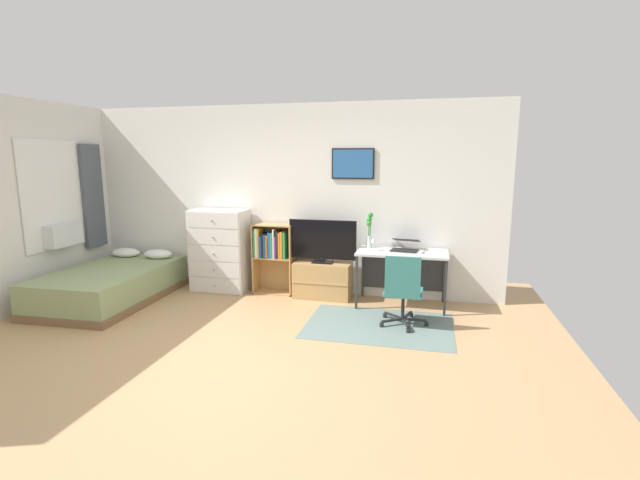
# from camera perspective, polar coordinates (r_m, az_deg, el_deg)

# --- Properties ---
(ground_plane) EXTENTS (7.20, 7.20, 0.00)m
(ground_plane) POSITION_cam_1_polar(r_m,az_deg,el_deg) (4.70, -13.38, -14.28)
(ground_plane) COLOR tan
(wall_back_with_posters) EXTENTS (6.12, 0.09, 2.70)m
(wall_back_with_posters) POSITION_cam_1_polar(r_m,az_deg,el_deg) (6.56, -4.17, 5.16)
(wall_back_with_posters) COLOR silver
(wall_back_with_posters) RESTS_ON ground_plane
(area_rug) EXTENTS (1.70, 1.20, 0.01)m
(area_rug) POSITION_cam_1_polar(r_m,az_deg,el_deg) (5.41, 7.49, -10.69)
(area_rug) COLOR slate
(area_rug) RESTS_ON ground_plane
(bed) EXTENTS (1.33, 2.09, 0.58)m
(bed) POSITION_cam_1_polar(r_m,az_deg,el_deg) (6.86, -24.94, -5.08)
(bed) COLOR brown
(bed) RESTS_ON ground_plane
(dresser) EXTENTS (0.83, 0.46, 1.21)m
(dresser) POSITION_cam_1_polar(r_m,az_deg,el_deg) (6.77, -12.58, -1.32)
(dresser) COLOR silver
(dresser) RESTS_ON ground_plane
(bookshelf) EXTENTS (0.58, 0.30, 1.01)m
(bookshelf) POSITION_cam_1_polar(r_m,az_deg,el_deg) (6.51, -6.03, -1.40)
(bookshelf) COLOR tan
(bookshelf) RESTS_ON ground_plane
(tv_stand) EXTENTS (0.79, 0.41, 0.50)m
(tv_stand) POSITION_cam_1_polar(r_m,az_deg,el_deg) (6.35, 0.35, -5.09)
(tv_stand) COLOR tan
(tv_stand) RESTS_ON ground_plane
(television) EXTENTS (0.95, 0.16, 0.60)m
(television) POSITION_cam_1_polar(r_m,az_deg,el_deg) (6.20, 0.31, -0.17)
(television) COLOR black
(television) RESTS_ON tv_stand
(desk) EXTENTS (1.17, 0.63, 0.74)m
(desk) POSITION_cam_1_polar(r_m,az_deg,el_deg) (6.08, 10.42, -2.49)
(desk) COLOR silver
(desk) RESTS_ON ground_plane
(office_chair) EXTENTS (0.56, 0.58, 0.86)m
(office_chair) POSITION_cam_1_polar(r_m,az_deg,el_deg) (5.28, 10.49, -6.13)
(office_chair) COLOR #232326
(office_chair) RESTS_ON ground_plane
(laptop) EXTENTS (0.39, 0.41, 0.15)m
(laptop) POSITION_cam_1_polar(r_m,az_deg,el_deg) (6.06, 10.79, -0.69)
(laptop) COLOR black
(laptop) RESTS_ON desk
(computer_mouse) EXTENTS (0.06, 0.10, 0.03)m
(computer_mouse) POSITION_cam_1_polar(r_m,az_deg,el_deg) (5.93, 12.84, -1.44)
(computer_mouse) COLOR silver
(computer_mouse) RESTS_ON desk
(bamboo_vase) EXTENTS (0.09, 0.11, 0.48)m
(bamboo_vase) POSITION_cam_1_polar(r_m,az_deg,el_deg) (6.15, 6.28, 1.05)
(bamboo_vase) COLOR silver
(bamboo_vase) RESTS_ON desk
(wine_glass) EXTENTS (0.07, 0.07, 0.18)m
(wine_glass) POSITION_cam_1_polar(r_m,az_deg,el_deg) (5.95, 6.78, -0.06)
(wine_glass) COLOR silver
(wine_glass) RESTS_ON desk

